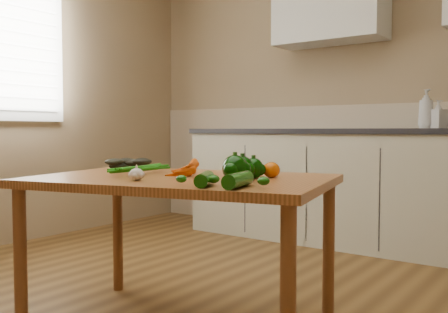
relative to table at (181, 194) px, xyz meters
name	(u,v)px	position (x,y,z in m)	size (l,w,h in m)	color
room	(154,52)	(-0.19, 0.03, 0.64)	(4.04, 5.04, 2.64)	brown
counter_run	(358,186)	(0.02, 2.05, -0.15)	(2.84, 0.64, 1.14)	#BCB89D
window_blinds	(6,43)	(-2.15, 0.46, 0.94)	(0.08, 0.98, 1.18)	silver
table	(181,194)	(0.00, 0.00, 0.00)	(1.43, 1.10, 0.68)	#A96331
soap_bottle_a	(426,109)	(0.49, 2.12, 0.43)	(0.11, 0.11, 0.28)	silver
soap_bottle_b	(438,114)	(0.57, 2.12, 0.39)	(0.09, 0.09, 0.20)	silver
carrot_bunch	(171,169)	(-0.06, 0.00, 0.11)	(0.24, 0.18, 0.06)	#DA5005
leafy_greens	(127,162)	(-0.45, 0.10, 0.12)	(0.18, 0.16, 0.09)	black
garlic_bulb	(137,174)	(-0.03, -0.24, 0.10)	(0.06, 0.06, 0.05)	beige
pepper_a	(242,168)	(0.28, 0.06, 0.12)	(0.10, 0.10, 0.10)	#053002
pepper_b	(253,168)	(0.30, 0.13, 0.12)	(0.09, 0.09, 0.09)	#053002
pepper_c	(235,168)	(0.31, -0.03, 0.13)	(0.10, 0.10, 0.10)	#053002
tomato_a	(238,169)	(0.18, 0.18, 0.11)	(0.07, 0.07, 0.06)	#8C0E02
tomato_b	(253,168)	(0.24, 0.21, 0.11)	(0.08, 0.08, 0.07)	#D65805
tomato_c	(271,170)	(0.35, 0.19, 0.11)	(0.07, 0.07, 0.07)	#D65805
zucchini_a	(238,180)	(0.44, -0.20, 0.10)	(0.05, 0.05, 0.19)	#0D4507
zucchini_b	(204,179)	(0.31, -0.23, 0.10)	(0.05, 0.05, 0.17)	#0D4507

